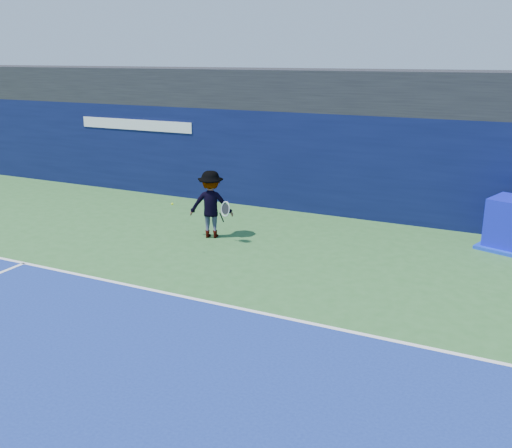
# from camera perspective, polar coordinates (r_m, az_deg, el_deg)

# --- Properties ---
(ground) EXTENTS (80.00, 80.00, 0.00)m
(ground) POSITION_cam_1_polar(r_m,az_deg,el_deg) (9.05, -14.38, -14.74)
(ground) COLOR #31662E
(ground) RESTS_ON ground
(baseline) EXTENTS (24.00, 0.10, 0.01)m
(baseline) POSITION_cam_1_polar(r_m,az_deg,el_deg) (11.20, -4.47, -7.83)
(baseline) COLOR white
(baseline) RESTS_ON ground
(stadium_band) EXTENTS (36.00, 3.00, 1.20)m
(stadium_band) POSITION_cam_1_polar(r_m,az_deg,el_deg) (18.07, 9.31, 13.09)
(stadium_band) COLOR black
(stadium_band) RESTS_ON back_wall_assembly
(back_wall_assembly) EXTENTS (36.00, 1.03, 3.00)m
(back_wall_assembly) POSITION_cam_1_polar(r_m,az_deg,el_deg) (17.37, 8.01, 6.03)
(back_wall_assembly) COLOR #091036
(back_wall_assembly) RESTS_ON ground
(tennis_player) EXTENTS (1.41, 1.03, 1.77)m
(tennis_player) POSITION_cam_1_polar(r_m,az_deg,el_deg) (14.92, -4.51, 1.98)
(tennis_player) COLOR silver
(tennis_player) RESTS_ON ground
(tennis_ball) EXTENTS (0.06, 0.06, 0.06)m
(tennis_ball) POSITION_cam_1_polar(r_m,az_deg,el_deg) (13.51, -8.37, 2.00)
(tennis_ball) COLOR #A8D017
(tennis_ball) RESTS_ON ground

